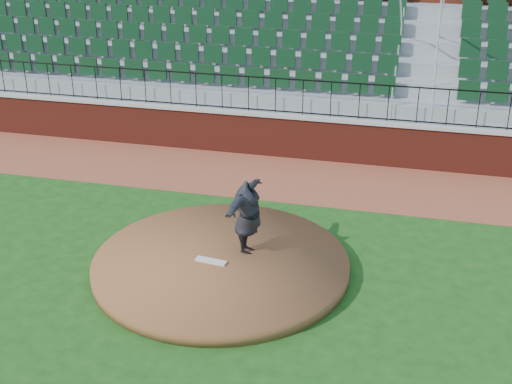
% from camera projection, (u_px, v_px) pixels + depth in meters
% --- Properties ---
extents(ground, '(90.00, 90.00, 0.00)m').
position_uv_depth(ground, '(238.00, 280.00, 14.00)').
color(ground, '#194814').
rests_on(ground, ground).
extents(warning_track, '(34.00, 3.20, 0.01)m').
position_uv_depth(warning_track, '(290.00, 178.00, 18.77)').
color(warning_track, brown).
rests_on(warning_track, ground).
extents(field_wall, '(34.00, 0.35, 1.20)m').
position_uv_depth(field_wall, '(302.00, 138.00, 19.94)').
color(field_wall, maroon).
rests_on(field_wall, ground).
extents(wall_cap, '(34.00, 0.45, 0.10)m').
position_uv_depth(wall_cap, '(302.00, 116.00, 19.67)').
color(wall_cap, '#B7B7B7').
rests_on(wall_cap, field_wall).
extents(wall_railing, '(34.00, 0.05, 1.00)m').
position_uv_depth(wall_railing, '(303.00, 97.00, 19.44)').
color(wall_railing, black).
rests_on(wall_railing, wall_cap).
extents(seating_stands, '(34.00, 5.10, 4.60)m').
position_uv_depth(seating_stands, '(319.00, 58.00, 21.64)').
color(seating_stands, gray).
rests_on(seating_stands, ground).
extents(concourse_wall, '(34.00, 0.50, 5.50)m').
position_uv_depth(concourse_wall, '(332.00, 26.00, 23.93)').
color(concourse_wall, maroon).
rests_on(concourse_wall, ground).
extents(pitchers_mound, '(5.30, 5.30, 0.25)m').
position_uv_depth(pitchers_mound, '(221.00, 264.00, 14.32)').
color(pitchers_mound, brown).
rests_on(pitchers_mound, ground).
extents(pitching_rubber, '(0.67, 0.24, 0.04)m').
position_uv_depth(pitching_rubber, '(211.00, 261.00, 14.16)').
color(pitching_rubber, silver).
rests_on(pitching_rubber, pitchers_mound).
extents(pitcher, '(0.67, 2.01, 1.61)m').
position_uv_depth(pitcher, '(248.00, 217.00, 14.24)').
color(pitcher, black).
rests_on(pitcher, pitchers_mound).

